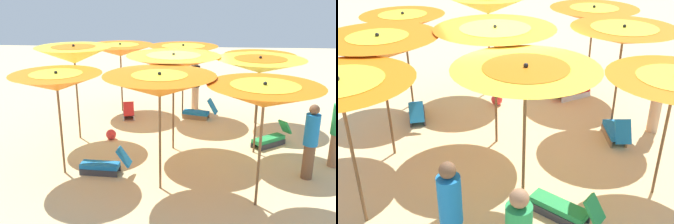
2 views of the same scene
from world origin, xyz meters
The scene contains 17 objects.
ground centered at (0.00, 0.00, -0.02)m, with size 35.34×35.34×0.04m, color beige.
beach_umbrella_0 centered at (1.85, -2.33, 2.08)m, with size 1.90×1.90×2.32m.
beach_umbrella_1 centered at (2.40, -0.13, 2.18)m, with size 2.16×2.16×2.45m.
beach_umbrella_2 centered at (2.91, 1.73, 2.16)m, with size 2.01×2.01×2.41m.
beach_umbrella_3 centered at (-0.21, -2.58, 2.31)m, with size 1.97×1.97×2.58m.
beach_umbrella_4 centered at (0.32, 0.02, 2.25)m, with size 2.27×2.27×2.48m.
beach_umbrella_5 centered at (0.44, 2.05, 2.22)m, with size 2.11×2.11×2.44m.
beach_umbrella_6 centered at (-2.73, -1.87, 2.05)m, with size 2.19×2.19×2.28m.
beach_umbrella_7 centered at (-2.30, 0.17, 2.10)m, with size 2.15×2.15×2.33m.
beach_umbrella_8 centered at (-1.79, 2.42, 1.93)m, with size 2.07×2.07×2.18m.
lounger_0 centered at (-0.05, 2.56, 0.19)m, with size 0.94×1.15×0.60m.
lounger_1 centered at (1.82, -1.44, 0.20)m, with size 0.40×1.15×0.63m.
lounger_2 centered at (-2.10, -1.55, 0.20)m, with size 1.18×0.55×0.62m.
lounger_3 centered at (-2.08, 0.70, 0.22)m, with size 0.61×1.13×0.68m.
beachgoer_0 centered at (1.74, 3.00, 0.87)m, with size 0.30×0.30×1.67m.
beachgoer_2 centered at (-3.07, 0.57, 0.90)m, with size 0.30×0.30×1.71m.
beach_ball centered at (-0.16, -1.71, 0.14)m, with size 0.28×0.28×0.28m, color red.
Camera 1 is at (9.29, 0.51, 3.91)m, focal length 40.32 mm.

